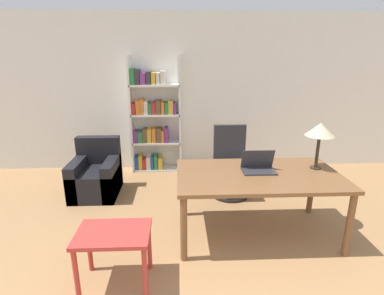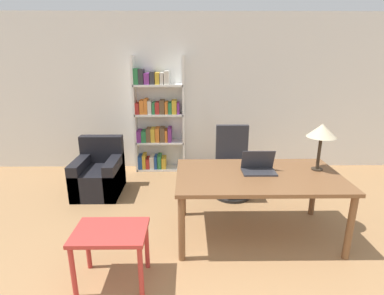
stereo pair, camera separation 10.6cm
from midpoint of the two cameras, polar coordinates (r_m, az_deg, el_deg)
wall_back at (r=5.40m, az=1.64°, el=10.18°), size 8.00×0.06×2.70m
desk at (r=3.42m, az=11.61°, el=-6.11°), size 1.80×1.02×0.75m
laptop at (r=3.44m, az=11.66°, el=-3.58°), size 0.37×0.24×0.24m
table_lamp at (r=3.61m, az=22.45°, el=2.97°), size 0.32×0.32×0.54m
office_chair at (r=4.45m, az=6.62°, el=-3.21°), size 0.54×0.54×1.03m
side_table_blue at (r=2.84m, az=-15.77°, el=-16.74°), size 0.64×0.45×0.54m
armchair at (r=4.73m, az=-18.41°, el=-5.23°), size 0.65×0.76×0.82m
bookshelf at (r=5.29m, az=-8.08°, el=5.12°), size 0.88×0.28×2.00m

